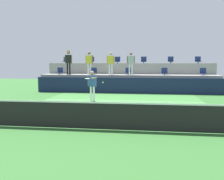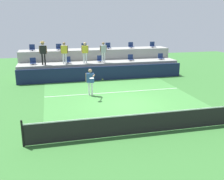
{
  "view_description": "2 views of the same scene",
  "coord_description": "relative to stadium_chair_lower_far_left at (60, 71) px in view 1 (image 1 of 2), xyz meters",
  "views": [
    {
      "loc": [
        1.46,
        -12.22,
        2.21
      ],
      "look_at": [
        -0.07,
        -1.16,
        1.0
      ],
      "focal_mm": 42.09,
      "sensor_mm": 36.0,
      "label": 1
    },
    {
      "loc": [
        -4.04,
        -13.49,
        4.73
      ],
      "look_at": [
        -0.84,
        -0.31,
        0.95
      ],
      "focal_mm": 41.62,
      "sensor_mm": 36.0,
      "label": 2
    }
  ],
  "objects": [
    {
      "name": "sponsor_backboard",
      "position": [
        5.28,
        -1.23,
        -0.91
      ],
      "size": [
        13.0,
        0.16,
        1.1
      ],
      "primitive_type": "cube",
      "color": "#141E42",
      "rests_on": "ground_plane"
    },
    {
      "name": "seating_tier_upper",
      "position": [
        5.28,
        1.87,
        -0.41
      ],
      "size": [
        13.0,
        1.8,
        2.1
      ],
      "primitive_type": "cube",
      "color": "gray",
      "rests_on": "ground_plane"
    },
    {
      "name": "stadium_chair_lower_left",
      "position": [
        2.66,
        0.0,
        0.0
      ],
      "size": [
        0.44,
        0.4,
        0.52
      ],
      "color": "#2D2D33",
      "rests_on": "seating_tier_lower"
    },
    {
      "name": "court_service_line",
      "position": [
        5.28,
        -4.83,
        -1.46
      ],
      "size": [
        9.0,
        0.06,
        0.0
      ],
      "primitive_type": "cube",
      "color": "white",
      "rests_on": "ground_plane"
    },
    {
      "name": "tennis_player",
      "position": [
        3.64,
        -5.16,
        -0.42
      ],
      "size": [
        0.57,
        1.3,
        1.7
      ],
      "color": "white",
      "rests_on": "ground_plane"
    },
    {
      "name": "seating_tier_lower",
      "position": [
        5.28,
        0.07,
        -0.84
      ],
      "size": [
        13.0,
        1.8,
        1.25
      ],
      "primitive_type": "cube",
      "color": "gray",
      "rests_on": "ground_plane"
    },
    {
      "name": "tennis_ball",
      "position": [
        4.33,
        -5.57,
        -0.36
      ],
      "size": [
        0.07,
        0.07,
        0.07
      ],
      "color": "#CCE033"
    },
    {
      "name": "stadium_chair_upper_left",
      "position": [
        2.08,
        1.8,
        0.85
      ],
      "size": [
        0.44,
        0.4,
        0.52
      ],
      "color": "#2D2D33",
      "rests_on": "seating_tier_upper"
    },
    {
      "name": "stadium_chair_upper_mid_right",
      "position": [
        6.37,
        1.8,
        0.85
      ],
      "size": [
        0.44,
        0.4,
        0.52
      ],
      "color": "#2D2D33",
      "rests_on": "seating_tier_upper"
    },
    {
      "name": "stadium_chair_upper_mid_left",
      "position": [
        4.24,
        1.8,
        0.85
      ],
      "size": [
        0.44,
        0.4,
        0.52
      ],
      "color": "#2D2D33",
      "rests_on": "seating_tier_upper"
    },
    {
      "name": "stadium_chair_upper_right",
      "position": [
        8.48,
        1.8,
        0.85
      ],
      "size": [
        0.44,
        0.4,
        0.52
      ],
      "color": "#2D2D33",
      "rests_on": "seating_tier_upper"
    },
    {
      "name": "ground_plane",
      "position": [
        5.28,
        -7.23,
        -1.46
      ],
      "size": [
        40.0,
        40.0,
        0.0
      ],
      "primitive_type": "plane",
      "color": "#336B2D"
    },
    {
      "name": "spectator_in_grey",
      "position": [
        2.4,
        -0.38,
        0.81
      ],
      "size": [
        0.59,
        0.28,
        1.7
      ],
      "color": "white",
      "rests_on": "seating_tier_lower"
    },
    {
      "name": "stadium_chair_lower_far_right",
      "position": [
        10.63,
        0.0,
        0.0
      ],
      "size": [
        0.44,
        0.4,
        0.52
      ],
      "color": "#2D2D33",
      "rests_on": "seating_tier_lower"
    },
    {
      "name": "court_inner_paint",
      "position": [
        5.28,
        -6.23,
        -1.46
      ],
      "size": [
        9.0,
        10.0,
        0.01
      ],
      "primitive_type": "cube",
      "color": "#3D7F38",
      "rests_on": "ground_plane"
    },
    {
      "name": "stadium_chair_upper_far_left",
      "position": [
        -0.08,
        1.8,
        0.85
      ],
      "size": [
        0.44,
        0.4,
        0.52
      ],
      "color": "#2D2D33",
      "rests_on": "seating_tier_upper"
    },
    {
      "name": "stadium_chair_lower_center",
      "position": [
        5.27,
        0.0,
        0.0
      ],
      "size": [
        0.44,
        0.4,
        0.52
      ],
      "color": "#2D2D33",
      "rests_on": "seating_tier_lower"
    },
    {
      "name": "spectator_in_white",
      "position": [
        4.0,
        -0.38,
        0.78
      ],
      "size": [
        0.58,
        0.22,
        1.66
      ],
      "color": "white",
      "rests_on": "seating_tier_lower"
    },
    {
      "name": "tennis_net",
      "position": [
        5.28,
        -11.23,
        -0.97
      ],
      "size": [
        10.48,
        0.08,
        1.07
      ],
      "color": "black",
      "rests_on": "ground_plane"
    },
    {
      "name": "spectator_leaning_on_rail",
      "position": [
        5.48,
        -0.38,
        0.77
      ],
      "size": [
        0.58,
        0.25,
        1.64
      ],
      "color": "white",
      "rests_on": "seating_tier_lower"
    },
    {
      "name": "stadium_chair_upper_far_right",
      "position": [
        10.56,
        1.8,
        0.85
      ],
      "size": [
        0.44,
        0.4,
        0.52
      ],
      "color": "#2D2D33",
      "rests_on": "seating_tier_upper"
    },
    {
      "name": "stadium_chair_lower_far_left",
      "position": [
        0.0,
        0.0,
        0.0
      ],
      "size": [
        0.44,
        0.4,
        0.52
      ],
      "color": "#2D2D33",
      "rests_on": "seating_tier_lower"
    },
    {
      "name": "stadium_chair_lower_right",
      "position": [
        7.91,
        0.0,
        0.0
      ],
      "size": [
        0.44,
        0.4,
        0.52
      ],
      "color": "#2D2D33",
      "rests_on": "seating_tier_lower"
    },
    {
      "name": "spectator_with_hat",
      "position": [
        0.82,
        -0.38,
        0.9
      ],
      "size": [
        0.61,
        0.49,
        1.8
      ],
      "color": "black",
      "rests_on": "seating_tier_lower"
    }
  ]
}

